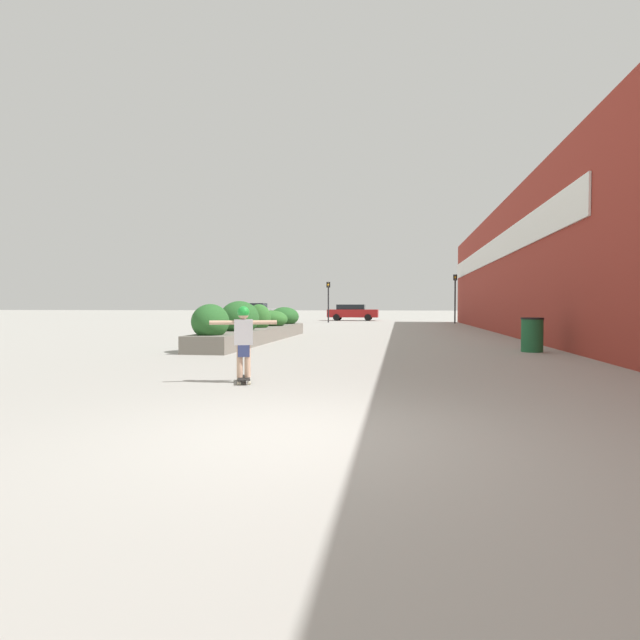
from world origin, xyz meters
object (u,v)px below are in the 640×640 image
at_px(car_leftmost, 353,312).
at_px(traffic_light_right, 455,290).
at_px(skateboard, 244,379).
at_px(trash_bin, 532,335).
at_px(car_center_right, 254,311).
at_px(skateboarder, 243,334).
at_px(traffic_light_left, 328,295).
at_px(car_center_left, 559,312).

height_order(car_leftmost, traffic_light_right, traffic_light_right).
height_order(skateboard, trash_bin, trash_bin).
relative_size(car_center_right, traffic_light_right, 1.16).
xyz_separation_m(skateboarder, traffic_light_left, (-3.03, 31.49, 1.41)).
bearing_deg(car_center_right, skateboarder, 16.36).
xyz_separation_m(skateboarder, car_center_left, (15.32, 34.32, 0.01)).
distance_m(car_center_left, car_center_right, 26.11).
distance_m(trash_bin, car_leftmost, 31.26).
xyz_separation_m(car_center_left, traffic_light_left, (-18.35, -2.83, 1.40)).
xyz_separation_m(car_center_left, traffic_light_right, (-8.50, -3.32, 1.68)).
height_order(skateboard, car_center_left, car_center_left).
height_order(skateboarder, car_center_left, car_center_left).
xyz_separation_m(traffic_light_left, traffic_light_right, (9.85, -0.49, 0.28)).
bearing_deg(trash_bin, skateboarder, -133.02).
height_order(skateboard, car_center_right, car_center_right).
bearing_deg(skateboard, skateboarder, -135.51).
distance_m(skateboarder, traffic_light_right, 31.79).
bearing_deg(traffic_light_left, car_center_left, 8.76).
xyz_separation_m(skateboard, car_leftmost, (-1.60, 37.08, 0.71)).
bearing_deg(skateboarder, trash_bin, 28.04).
distance_m(trash_bin, traffic_light_right, 24.24).
relative_size(trash_bin, car_center_left, 0.22).
relative_size(trash_bin, traffic_light_right, 0.26).
bearing_deg(traffic_light_right, car_center_right, 162.68).
xyz_separation_m(car_center_right, traffic_light_right, (17.52, -5.46, 1.68)).
bearing_deg(car_leftmost, traffic_light_right, 54.18).
distance_m(car_center_right, traffic_light_right, 18.43).
distance_m(skateboarder, car_center_left, 37.58).
relative_size(skateboarder, trash_bin, 1.24).
distance_m(skateboard, car_leftmost, 37.12).
xyz_separation_m(car_center_right, traffic_light_left, (7.67, -4.97, 1.40)).
relative_size(skateboard, trash_bin, 0.72).
relative_size(trash_bin, traffic_light_left, 0.30).
height_order(traffic_light_left, traffic_light_right, traffic_light_right).
relative_size(skateboard, car_center_right, 0.16).
bearing_deg(skateboard, car_center_left, 47.01).
bearing_deg(car_center_right, traffic_light_left, 57.06).
height_order(car_center_left, traffic_light_right, traffic_light_right).
xyz_separation_m(car_leftmost, car_center_right, (-9.10, -0.61, 0.07)).
bearing_deg(car_leftmost, skateboarder, 2.47).
bearing_deg(traffic_light_left, skateboard, -84.50).
relative_size(skateboarder, traffic_light_right, 0.33).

